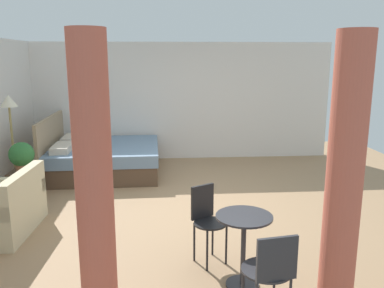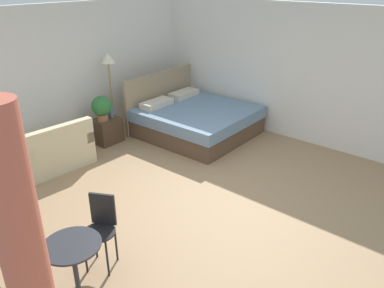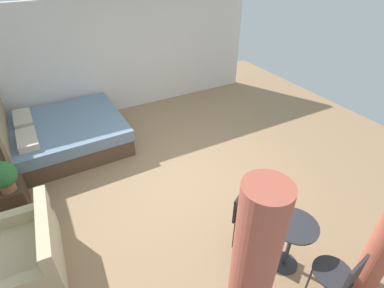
{
  "view_description": "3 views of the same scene",
  "coord_description": "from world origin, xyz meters",
  "px_view_note": "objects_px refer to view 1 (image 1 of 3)",
  "views": [
    {
      "loc": [
        -5.79,
        0.45,
        2.25
      ],
      "look_at": [
        0.03,
        0.02,
        0.99
      ],
      "focal_mm": 37.1,
      "sensor_mm": 36.0,
      "label": 1
    },
    {
      "loc": [
        -3.64,
        -3.02,
        3.08
      ],
      "look_at": [
        0.25,
        0.28,
        0.76
      ],
      "focal_mm": 35.4,
      "sensor_mm": 36.0,
      "label": 2
    },
    {
      "loc": [
        -3.68,
        1.85,
        3.48
      ],
      "look_at": [
        -0.32,
        0.02,
        0.88
      ],
      "focal_mm": 27.65,
      "sensor_mm": 36.0,
      "label": 3
    }
  ],
  "objects_px": {
    "vase": "(26,162)",
    "cafe_chair_near_couch": "(206,216)",
    "nightstand": "(25,185)",
    "balcony_table": "(244,238)",
    "couch": "(6,212)",
    "bed": "(102,158)",
    "potted_plant": "(22,156)",
    "floor_lamp": "(10,115)",
    "cafe_chair_near_window": "(271,269)"
  },
  "relations": [
    {
      "from": "floor_lamp",
      "to": "couch",
      "type": "bearing_deg",
      "value": -165.0
    },
    {
      "from": "vase",
      "to": "floor_lamp",
      "type": "xyz_separation_m",
      "value": [
        0.25,
        0.27,
        0.74
      ]
    },
    {
      "from": "couch",
      "to": "potted_plant",
      "type": "xyz_separation_m",
      "value": [
        1.16,
        0.14,
        0.48
      ]
    },
    {
      "from": "potted_plant",
      "to": "cafe_chair_near_window",
      "type": "bearing_deg",
      "value": -136.5
    },
    {
      "from": "potted_plant",
      "to": "balcony_table",
      "type": "bearing_deg",
      "value": -131.31
    },
    {
      "from": "bed",
      "to": "cafe_chair_near_window",
      "type": "xyz_separation_m",
      "value": [
        -4.82,
        -2.1,
        0.23
      ]
    },
    {
      "from": "bed",
      "to": "cafe_chair_near_couch",
      "type": "relative_size",
      "value": 2.47
    },
    {
      "from": "couch",
      "to": "cafe_chair_near_couch",
      "type": "xyz_separation_m",
      "value": [
        -0.92,
        -2.55,
        0.25
      ]
    },
    {
      "from": "nightstand",
      "to": "balcony_table",
      "type": "xyz_separation_m",
      "value": [
        -2.73,
        -3.02,
        0.27
      ]
    },
    {
      "from": "cafe_chair_near_couch",
      "to": "bed",
      "type": "bearing_deg",
      "value": 24.93
    },
    {
      "from": "couch",
      "to": "nightstand",
      "type": "bearing_deg",
      "value": 7.65
    },
    {
      "from": "balcony_table",
      "to": "cafe_chair_near_window",
      "type": "xyz_separation_m",
      "value": [
        -0.63,
        -0.1,
        0.02
      ]
    },
    {
      "from": "couch",
      "to": "cafe_chair_near_couch",
      "type": "distance_m",
      "value": 2.72
    },
    {
      "from": "bed",
      "to": "balcony_table",
      "type": "bearing_deg",
      "value": -154.49
    },
    {
      "from": "nightstand",
      "to": "couch",
      "type": "bearing_deg",
      "value": -172.35
    },
    {
      "from": "vase",
      "to": "floor_lamp",
      "type": "bearing_deg",
      "value": 47.92
    },
    {
      "from": "balcony_table",
      "to": "cafe_chair_near_couch",
      "type": "distance_m",
      "value": 0.63
    },
    {
      "from": "nightstand",
      "to": "cafe_chair_near_couch",
      "type": "distance_m",
      "value": 3.5
    },
    {
      "from": "nightstand",
      "to": "floor_lamp",
      "type": "height_order",
      "value": "floor_lamp"
    },
    {
      "from": "couch",
      "to": "potted_plant",
      "type": "relative_size",
      "value": 2.58
    },
    {
      "from": "floor_lamp",
      "to": "cafe_chair_near_couch",
      "type": "height_order",
      "value": "floor_lamp"
    },
    {
      "from": "couch",
      "to": "nightstand",
      "type": "distance_m",
      "value": 1.27
    },
    {
      "from": "couch",
      "to": "potted_plant",
      "type": "distance_m",
      "value": 1.26
    },
    {
      "from": "vase",
      "to": "cafe_chair_near_couch",
      "type": "xyz_separation_m",
      "value": [
        -2.3,
        -2.71,
        -0.06
      ]
    },
    {
      "from": "bed",
      "to": "potted_plant",
      "type": "bearing_deg",
      "value": 147.2
    },
    {
      "from": "potted_plant",
      "to": "vase",
      "type": "distance_m",
      "value": 0.28
    },
    {
      "from": "bed",
      "to": "nightstand",
      "type": "bearing_deg",
      "value": 144.72
    },
    {
      "from": "balcony_table",
      "to": "cafe_chair_near_couch",
      "type": "bearing_deg",
      "value": 29.23
    },
    {
      "from": "nightstand",
      "to": "cafe_chair_near_window",
      "type": "bearing_deg",
      "value": -137.11
    },
    {
      "from": "cafe_chair_near_couch",
      "to": "balcony_table",
      "type": "bearing_deg",
      "value": -150.77
    },
    {
      "from": "floor_lamp",
      "to": "bed",
      "type": "bearing_deg",
      "value": -50.04
    },
    {
      "from": "couch",
      "to": "cafe_chair_near_couch",
      "type": "relative_size",
      "value": 1.44
    },
    {
      "from": "nightstand",
      "to": "cafe_chair_near_window",
      "type": "height_order",
      "value": "cafe_chair_near_window"
    },
    {
      "from": "nightstand",
      "to": "bed",
      "type": "bearing_deg",
      "value": -35.28
    },
    {
      "from": "cafe_chair_near_window",
      "to": "vase",
      "type": "bearing_deg",
      "value": 41.82
    },
    {
      "from": "potted_plant",
      "to": "couch",
      "type": "bearing_deg",
      "value": -173.02
    },
    {
      "from": "nightstand",
      "to": "potted_plant",
      "type": "xyz_separation_m",
      "value": [
        -0.1,
        -0.03,
        0.52
      ]
    },
    {
      "from": "vase",
      "to": "cafe_chair_near_window",
      "type": "xyz_separation_m",
      "value": [
        -3.48,
        -3.12,
        -0.05
      ]
    },
    {
      "from": "bed",
      "to": "balcony_table",
      "type": "distance_m",
      "value": 4.64
    },
    {
      "from": "bed",
      "to": "potted_plant",
      "type": "relative_size",
      "value": 4.45
    },
    {
      "from": "couch",
      "to": "vase",
      "type": "relative_size",
      "value": 5.91
    },
    {
      "from": "nightstand",
      "to": "balcony_table",
      "type": "height_order",
      "value": "balcony_table"
    },
    {
      "from": "couch",
      "to": "cafe_chair_near_window",
      "type": "relative_size",
      "value": 1.44
    },
    {
      "from": "vase",
      "to": "cafe_chair_near_window",
      "type": "height_order",
      "value": "cafe_chair_near_window"
    },
    {
      "from": "potted_plant",
      "to": "cafe_chair_near_window",
      "type": "height_order",
      "value": "potted_plant"
    },
    {
      "from": "vase",
      "to": "cafe_chair_near_couch",
      "type": "relative_size",
      "value": 0.24
    },
    {
      "from": "bed",
      "to": "balcony_table",
      "type": "relative_size",
      "value": 2.85
    },
    {
      "from": "vase",
      "to": "cafe_chair_near_couch",
      "type": "distance_m",
      "value": 3.56
    },
    {
      "from": "couch",
      "to": "nightstand",
      "type": "relative_size",
      "value": 2.43
    },
    {
      "from": "vase",
      "to": "bed",
      "type": "bearing_deg",
      "value": -37.44
    }
  ]
}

